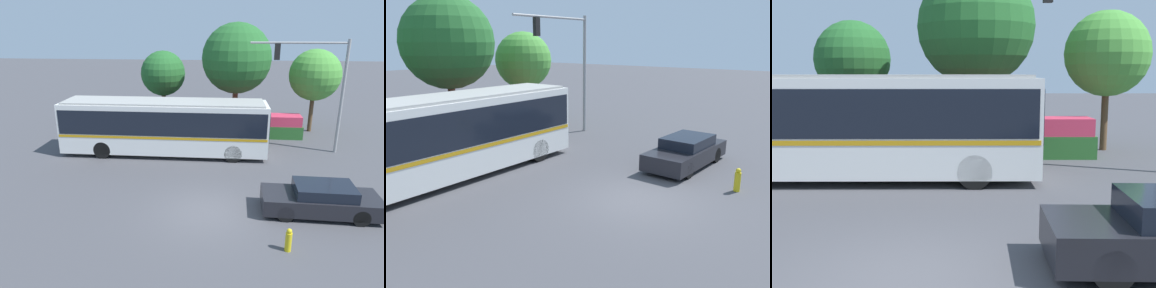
% 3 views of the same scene
% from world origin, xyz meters
% --- Properties ---
extents(ground_plane, '(140.00, 140.00, 0.00)m').
position_xyz_m(ground_plane, '(0.00, 0.00, 0.00)').
color(ground_plane, '#444449').
extents(city_bus, '(12.03, 2.63, 3.23)m').
position_xyz_m(city_bus, '(-2.89, 6.86, 1.84)').
color(city_bus, silver).
rests_on(city_bus, ground).
extents(sedan_foreground, '(4.69, 1.91, 1.29)m').
position_xyz_m(sedan_foreground, '(4.61, 0.33, 0.63)').
color(sedan_foreground, black).
rests_on(sedan_foreground, ground).
extents(traffic_light_pole, '(5.53, 0.24, 6.65)m').
position_xyz_m(traffic_light_pole, '(6.15, 8.02, 4.46)').
color(traffic_light_pole, gray).
rests_on(traffic_light_pole, ground).
extents(flowering_hedge, '(9.84, 1.38, 1.55)m').
position_xyz_m(flowering_hedge, '(1.03, 10.88, 0.76)').
color(flowering_hedge, '#286028').
rests_on(flowering_hedge, ground).
extents(street_tree_left, '(3.40, 3.40, 5.60)m').
position_xyz_m(street_tree_left, '(-4.12, 13.89, 3.89)').
color(street_tree_left, brown).
rests_on(street_tree_left, ground).
extents(street_tree_centre, '(4.89, 4.89, 7.63)m').
position_xyz_m(street_tree_centre, '(1.38, 12.44, 5.17)').
color(street_tree_centre, brown).
rests_on(street_tree_centre, ground).
extents(street_tree_right, '(3.57, 3.57, 5.87)m').
position_xyz_m(street_tree_right, '(6.87, 12.55, 4.07)').
color(street_tree_right, brown).
rests_on(street_tree_right, ground).
extents(fire_hydrant, '(0.22, 0.22, 0.86)m').
position_xyz_m(fire_hydrant, '(2.90, -2.36, 0.41)').
color(fire_hydrant, gold).
rests_on(fire_hydrant, ground).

